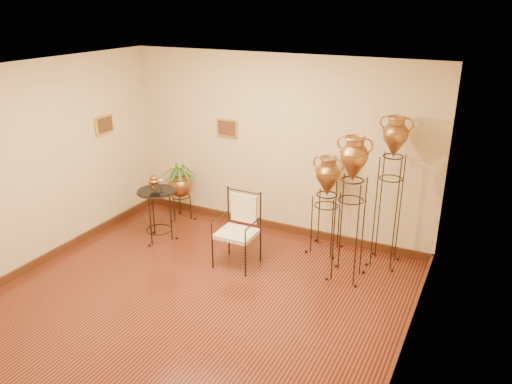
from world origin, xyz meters
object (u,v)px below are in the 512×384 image
at_px(amphora_tall, 390,191).
at_px(side_table, 158,214).
at_px(amphora_mid, 350,209).
at_px(planter_urn, 180,182).
at_px(armchair, 237,231).

xyz_separation_m(amphora_tall, side_table, (-3.30, -0.83, -0.66)).
distance_m(amphora_tall, amphora_mid, 0.72).
xyz_separation_m(amphora_mid, planter_urn, (-3.09, 0.61, -0.34)).
xyz_separation_m(planter_urn, side_table, (0.15, -0.83, -0.23)).
distance_m(planter_urn, armchair, 1.89).
xyz_separation_m(amphora_tall, planter_urn, (-3.45, -0.00, -0.44)).
bearing_deg(amphora_mid, armchair, -165.99).
bearing_deg(side_table, amphora_tall, 14.13).
relative_size(amphora_tall, armchair, 2.04).
height_order(planter_urn, armchair, planter_urn).
xyz_separation_m(planter_urn, armchair, (1.61, -0.98, -0.13)).
height_order(amphora_tall, side_table, amphora_tall).
bearing_deg(amphora_mid, side_table, -175.82).
height_order(planter_urn, side_table, planter_urn).
xyz_separation_m(amphora_mid, side_table, (-2.94, -0.21, -0.57)).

